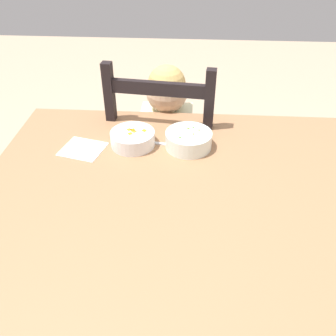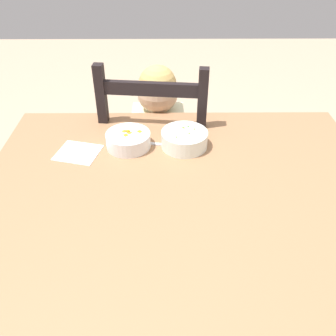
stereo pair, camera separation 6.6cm
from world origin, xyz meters
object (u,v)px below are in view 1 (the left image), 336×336
object	(u,v)px
dining_chair	(165,167)
spoon	(149,142)
dining_table	(179,225)
child_figure	(166,138)
bowl_of_peas	(189,139)
bowl_of_carrots	(133,138)

from	to	relation	value
dining_chair	spoon	bearing A→B (deg)	-97.53
dining_table	spoon	bearing A→B (deg)	111.94
dining_chair	dining_table	bearing A→B (deg)	-81.66
child_figure	bowl_of_peas	size ratio (longest dim) A/B	5.82
child_figure	bowl_of_peas	world-z (taller)	child_figure
dining_table	child_figure	size ratio (longest dim) A/B	1.31
dining_chair	bowl_of_carrots	xyz separation A→B (m)	(-0.09, -0.29, 0.34)
child_figure	bowl_of_peas	xyz separation A→B (m)	(0.10, -0.29, 0.18)
bowl_of_peas	bowl_of_carrots	distance (m)	0.20
dining_table	bowl_of_carrots	xyz separation A→B (m)	(-0.18, 0.28, 0.13)
child_figure	bowl_of_carrots	size ratio (longest dim) A/B	6.07
dining_chair	bowl_of_carrots	world-z (taller)	dining_chair
dining_table	dining_chair	xyz separation A→B (m)	(-0.08, 0.58, -0.21)
bowl_of_carrots	spoon	distance (m)	0.06
bowl_of_carrots	spoon	bearing A→B (deg)	17.85
child_figure	spoon	bearing A→B (deg)	-98.78
dining_chair	bowl_of_peas	size ratio (longest dim) A/B	6.19
dining_table	dining_chair	size ratio (longest dim) A/B	1.24
child_figure	spoon	distance (m)	0.32
child_figure	bowl_of_carrots	xyz separation A→B (m)	(-0.10, -0.29, 0.18)
dining_table	bowl_of_peas	distance (m)	0.31
spoon	dining_table	bearing A→B (deg)	-68.06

